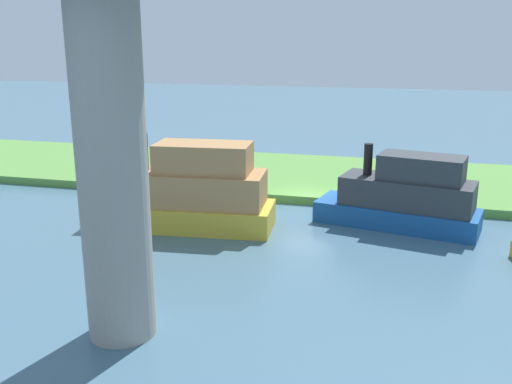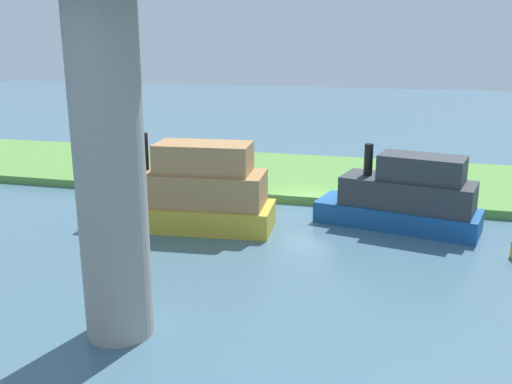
{
  "view_description": "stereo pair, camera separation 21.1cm",
  "coord_description": "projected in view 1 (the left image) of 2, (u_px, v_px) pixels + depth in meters",
  "views": [
    {
      "loc": [
        -5.14,
        31.13,
        9.35
      ],
      "look_at": [
        1.61,
        5.0,
        2.0
      ],
      "focal_mm": 40.05,
      "sensor_mm": 36.0,
      "label": 1
    },
    {
      "loc": [
        -5.35,
        31.08,
        9.35
      ],
      "look_at": [
        1.61,
        5.0,
        2.0
      ],
      "focal_mm": 40.05,
      "sensor_mm": 36.0,
      "label": 2
    }
  ],
  "objects": [
    {
      "name": "ground_plane",
      "position": [
        305.0,
        205.0,
        32.78
      ],
      "size": [
        160.0,
        160.0,
        0.0
      ],
      "primitive_type": "plane",
      "color": "#476B7F"
    },
    {
      "name": "grassy_bank",
      "position": [
        320.0,
        177.0,
        38.32
      ],
      "size": [
        80.0,
        12.0,
        0.5
      ],
      "primitive_type": "cube",
      "color": "#5B9342",
      "rests_on": "ground"
    },
    {
      "name": "bridge_pylon",
      "position": [
        113.0,
        173.0,
        17.28
      ],
      "size": [
        2.15,
        2.15,
        10.72
      ],
      "primitive_type": "cylinder",
      "color": "#9E998E",
      "rests_on": "ground"
    },
    {
      "name": "person_on_bank",
      "position": [
        248.0,
        177.0,
        34.31
      ],
      "size": [
        0.49,
        0.49,
        1.39
      ],
      "color": "#2D334C",
      "rests_on": "grassy_bank"
    },
    {
      "name": "mooring_post",
      "position": [
        459.0,
        192.0,
        32.37
      ],
      "size": [
        0.2,
        0.2,
        0.7
      ],
      "primitive_type": "cylinder",
      "color": "brown",
      "rests_on": "grassy_bank"
    },
    {
      "name": "motorboat_red",
      "position": [
        403.0,
        198.0,
        28.74
      ],
      "size": [
        8.47,
        4.35,
        4.13
      ],
      "color": "#195199",
      "rests_on": "ground"
    },
    {
      "name": "skiff_small",
      "position": [
        187.0,
        193.0,
        28.64
      ],
      "size": [
        9.54,
        3.93,
        4.75
      ],
      "color": "gold",
      "rests_on": "ground"
    }
  ]
}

